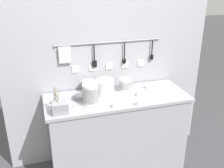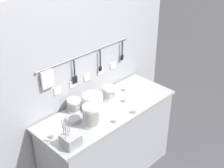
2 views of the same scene
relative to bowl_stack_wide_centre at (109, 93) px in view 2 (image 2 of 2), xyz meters
name	(u,v)px [view 2 (image 2 of 2)]	position (x,y,z in m)	size (l,w,h in m)	color
counter	(108,143)	(-0.13, -0.11, -0.50)	(1.45, 0.56, 0.86)	#9EA0A8
back_wall	(86,85)	(-0.13, 0.20, 0.06)	(2.25, 0.08, 1.99)	#A8AAB2
bowl_stack_wide_centre	(109,93)	(0.00, 0.00, 0.00)	(0.13, 0.13, 0.14)	white
bowl_stack_tall_left	(74,105)	(-0.38, 0.08, -0.01)	(0.13, 0.13, 0.13)	white
bowl_stack_short_front	(91,116)	(-0.42, -0.20, 0.03)	(0.15, 0.15, 0.20)	white
plate_stack	(93,102)	(-0.23, -0.02, 0.01)	(0.19, 0.19, 0.15)	white
steel_mixing_bowl	(74,119)	(-0.49, -0.04, -0.05)	(0.13, 0.13, 0.04)	#93969E
cutlery_caddy	(71,140)	(-0.71, -0.28, -0.02)	(0.14, 0.14, 0.26)	#93969E
cup_beside_plates	(126,100)	(0.08, -0.16, -0.05)	(0.04, 0.04, 0.05)	white
cup_back_left	(135,111)	(0.00, -0.35, -0.05)	(0.04, 0.04, 0.05)	white
cup_front_right	(126,89)	(0.24, -0.02, -0.05)	(0.04, 0.04, 0.05)	white
cup_back_right	(53,136)	(-0.76, -0.11, -0.05)	(0.04, 0.04, 0.05)	white
cup_edge_near	(116,120)	(-0.23, -0.33, -0.05)	(0.04, 0.04, 0.05)	white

